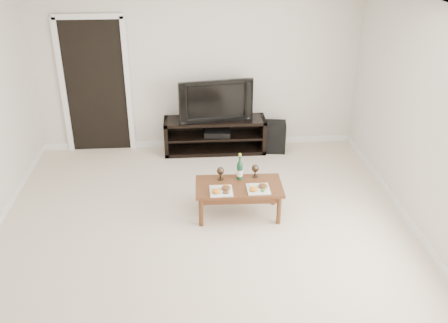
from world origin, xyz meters
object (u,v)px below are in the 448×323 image
at_px(coffee_table, 239,200).
at_px(television, 215,99).
at_px(subwoofer, 275,137).
at_px(media_console, 215,135).

bearing_deg(coffee_table, television, 95.59).
relative_size(subwoofer, coffee_table, 0.45).
xyz_separation_m(media_console, subwoofer, (0.96, -0.04, -0.04)).
xyz_separation_m(subwoofer, coffee_table, (-0.77, -1.86, -0.03)).
height_order(media_console, subwoofer, media_console).
height_order(television, subwoofer, television).
xyz_separation_m(television, coffee_table, (0.19, -1.90, -0.67)).
xyz_separation_m(media_console, television, (0.00, 0.00, 0.60)).
bearing_deg(coffee_table, subwoofer, 67.48).
bearing_deg(media_console, coffee_table, -84.41).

